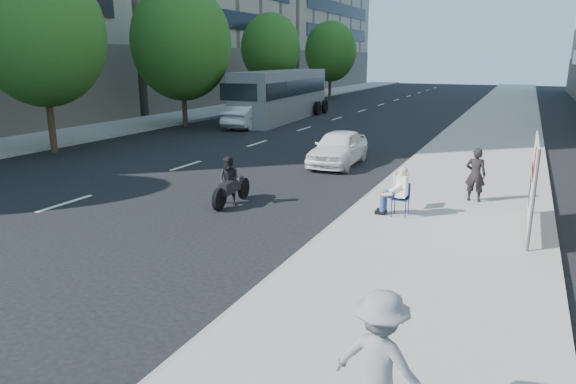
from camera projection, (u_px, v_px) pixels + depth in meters
The scene contains 15 objects.
ground at pixel (217, 263), 10.68m from camera, with size 160.00×160.00×0.00m, color black.
near_sidewalk at pixel (490, 139), 26.62m from camera, with size 5.00×120.00×0.15m, color #99958F.
far_sidewalk at pixel (166, 119), 35.00m from camera, with size 4.50×120.00×0.15m, color #99958F.
tree_far_b at pixel (41, 34), 21.94m from camera, with size 5.40×5.40×8.24m.
tree_far_c at pixel (181, 43), 30.76m from camera, with size 6.00×6.00×8.47m.
tree_far_d at pixel (271, 48), 41.34m from camera, with size 4.80×4.80×7.65m.
tree_far_e at pixel (330, 51), 53.67m from camera, with size 5.40×5.40×7.89m.
seated_protester at pixel (397, 188), 13.28m from camera, with size 0.83×1.12×1.31m.
jogger at pixel (380, 363), 5.51m from camera, with size 1.07×0.61×1.65m, color slate.
pedestrian_woman at pixel (475, 175), 14.60m from camera, with size 0.56×0.37×1.55m, color black.
protest_banner at pixel (533, 179), 11.95m from camera, with size 0.08×3.06×2.20m.
white_sedan_near at pixel (338, 148), 20.36m from camera, with size 1.63×4.05×1.38m, color white.
white_sedan_mid at pixel (249, 115), 31.37m from camera, with size 1.59×4.56×1.50m, color silver.
motorcycle at pixel (230, 183), 14.78m from camera, with size 0.75×2.05×1.42m.
bus at pixel (282, 95), 35.34m from camera, with size 3.44×12.21×3.30m.
Camera 1 is at (5.50, -8.42, 4.15)m, focal length 32.00 mm.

